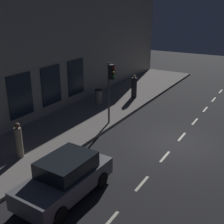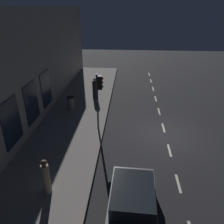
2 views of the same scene
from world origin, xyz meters
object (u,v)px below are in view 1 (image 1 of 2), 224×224
(traffic_light, at_px, (111,80))
(pedestrian_0, at_px, (19,141))
(trash_bin, at_px, (98,97))
(parked_car_1, at_px, (65,177))
(pedestrian_1, at_px, (134,87))

(traffic_light, height_order, pedestrian_0, traffic_light)
(pedestrian_0, height_order, trash_bin, pedestrian_0)
(traffic_light, height_order, parked_car_1, traffic_light)
(trash_bin, bearing_deg, pedestrian_0, 97.32)
(parked_car_1, bearing_deg, traffic_light, -71.12)
(parked_car_1, bearing_deg, trash_bin, -61.65)
(traffic_light, xyz_separation_m, parked_car_1, (-2.06, 6.78, -2.02))
(parked_car_1, distance_m, pedestrian_0, 3.76)
(parked_car_1, distance_m, pedestrian_1, 12.55)
(pedestrian_1, bearing_deg, trash_bin, -2.02)
(pedestrian_1, relative_size, trash_bin, 1.67)
(trash_bin, bearing_deg, parked_car_1, 116.40)
(parked_car_1, xyz_separation_m, pedestrian_1, (3.19, -12.14, 0.16))
(traffic_light, bearing_deg, parked_car_1, 106.93)
(parked_car_1, bearing_deg, pedestrian_1, -73.33)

